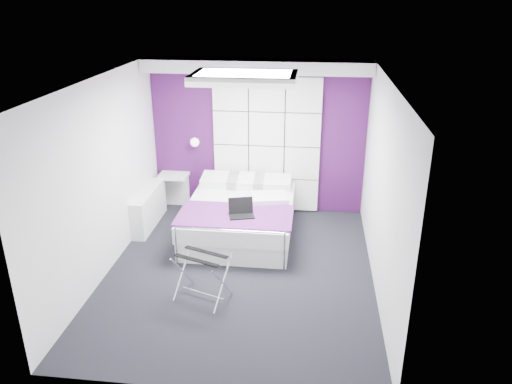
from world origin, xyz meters
TOP-DOWN VIEW (x-y plane):
  - floor at (0.00, 0.00)m, footprint 4.40×4.40m
  - ceiling at (0.00, 0.00)m, footprint 4.40×4.40m
  - wall_back at (0.00, 2.20)m, footprint 3.60×0.00m
  - wall_left at (-1.80, 0.00)m, footprint 0.00×4.40m
  - wall_right at (1.80, 0.00)m, footprint 0.00×4.40m
  - accent_wall at (0.00, 2.19)m, footprint 3.58×0.02m
  - soffit at (0.00, 1.95)m, footprint 3.58×0.50m
  - headboard at (0.15, 2.14)m, footprint 1.80×0.08m
  - skylight at (0.00, 0.60)m, footprint 1.36×0.86m
  - wall_lamp at (-1.05, 2.06)m, footprint 0.15×0.15m
  - radiator at (-1.69, 1.30)m, footprint 0.22×1.20m
  - bed at (-0.16, 1.13)m, footprint 1.67×2.02m
  - nightstand at (-1.45, 2.02)m, footprint 0.50×0.39m
  - luggage_rack at (-0.37, -0.66)m, footprint 0.61×0.45m
  - laptop at (-0.05, 0.63)m, footprint 0.36×0.25m

SIDE VIEW (x-z plane):
  - floor at x=0.00m, z-range 0.00..0.00m
  - bed at x=-0.16m, z-range -0.05..0.65m
  - radiator at x=-1.69m, z-range 0.00..0.60m
  - luggage_rack at x=-0.37m, z-range 0.00..0.60m
  - nightstand at x=-1.45m, z-range 0.58..0.64m
  - laptop at x=-0.05m, z-range 0.50..0.76m
  - headboard at x=0.15m, z-range 0.02..2.32m
  - wall_lamp at x=-1.05m, z-range 1.15..1.29m
  - wall_left at x=-1.80m, z-range -0.90..3.50m
  - wall_right at x=1.80m, z-range -0.90..3.50m
  - accent_wall at x=0.00m, z-range 0.01..2.59m
  - wall_back at x=0.00m, z-range -0.50..3.10m
  - soffit at x=0.00m, z-range 2.40..2.60m
  - skylight at x=0.00m, z-range 2.49..2.61m
  - ceiling at x=0.00m, z-range 2.60..2.60m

